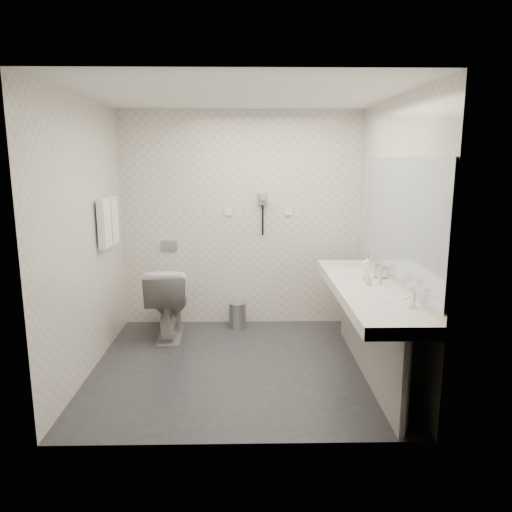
{
  "coord_description": "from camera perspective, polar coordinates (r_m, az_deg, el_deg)",
  "views": [
    {
      "loc": [
        0.06,
        -4.39,
        1.97
      ],
      "look_at": [
        0.15,
        0.15,
        1.05
      ],
      "focal_mm": 34.26,
      "sensor_mm": 36.0,
      "label": 1
    }
  ],
  "objects": [
    {
      "name": "dryer_barrel",
      "position": [
        5.61,
        0.81,
        6.95
      ],
      "size": [
        0.08,
        0.14,
        0.08
      ],
      "primitive_type": "cylinder",
      "rotation": [
        1.57,
        0.0,
        0.0
      ],
      "color": "gray",
      "rests_on": "dryer_cradle"
    },
    {
      "name": "wall_right",
      "position": [
        4.65,
        15.65,
        2.11
      ],
      "size": [
        0.0,
        2.6,
        2.6
      ],
      "primitive_type": "plane",
      "rotation": [
        1.57,
        0.0,
        -1.57
      ],
      "color": "silver",
      "rests_on": "floor"
    },
    {
      "name": "mirror",
      "position": [
        4.43,
        16.34,
        4.24
      ],
      "size": [
        0.02,
        2.2,
        1.05
      ],
      "primitive_type": "cube",
      "color": "#B2BCC6",
      "rests_on": "wall_right"
    },
    {
      "name": "vanity_counter",
      "position": [
        4.48,
        12.69,
        -3.98
      ],
      "size": [
        0.55,
        2.2,
        0.1
      ],
      "primitive_type": "cube",
      "color": "white",
      "rests_on": "floor"
    },
    {
      "name": "dryer_cord",
      "position": [
        5.69,
        0.79,
        4.18
      ],
      "size": [
        0.02,
        0.02,
        0.35
      ],
      "primitive_type": "cylinder",
      "color": "black",
      "rests_on": "dryer_cradle"
    },
    {
      "name": "wall_left",
      "position": [
        4.68,
        -19.3,
        1.96
      ],
      "size": [
        0.0,
        2.6,
        2.6
      ],
      "primitive_type": "plane",
      "rotation": [
        1.57,
        0.0,
        1.57
      ],
      "color": "silver",
      "rests_on": "floor"
    },
    {
      "name": "towel_rail",
      "position": [
        5.15,
        -17.11,
        6.28
      ],
      "size": [
        0.02,
        0.62,
        0.02
      ],
      "primitive_type": "cylinder",
      "rotation": [
        1.57,
        0.0,
        0.0
      ],
      "color": "silver",
      "rests_on": "wall_left"
    },
    {
      "name": "floor",
      "position": [
        4.81,
        -1.79,
        -12.72
      ],
      "size": [
        2.8,
        2.8,
        0.0
      ],
      "primitive_type": "plane",
      "color": "#28282D",
      "rests_on": "ground"
    },
    {
      "name": "dryer_cradle",
      "position": [
        5.68,
        0.79,
        6.7
      ],
      "size": [
        0.1,
        0.04,
        0.14
      ],
      "primitive_type": "cube",
      "color": "gray",
      "rests_on": "wall_back"
    },
    {
      "name": "faucet_near",
      "position": [
        3.9,
        17.82,
        -4.65
      ],
      "size": [
        0.04,
        0.04,
        0.15
      ],
      "primitive_type": "cylinder",
      "color": "silver",
      "rests_on": "vanity_counter"
    },
    {
      "name": "glass_left",
      "position": [
        4.75,
        14.66,
        -1.91
      ],
      "size": [
        0.07,
        0.07,
        0.11
      ],
      "primitive_type": "cylinder",
      "rotation": [
        0.0,
        0.0,
        -0.23
      ],
      "color": "silver",
      "rests_on": "vanity_counter"
    },
    {
      "name": "bin_lid",
      "position": [
        5.73,
        -2.19,
        -5.53
      ],
      "size": [
        0.21,
        0.21,
        0.02
      ],
      "primitive_type": "cylinder",
      "color": "#B2B5BA",
      "rests_on": "pedal_bin"
    },
    {
      "name": "vanity_post_far",
      "position": [
        5.58,
        10.54,
        -5.36
      ],
      "size": [
        0.06,
        0.06,
        0.75
      ],
      "primitive_type": "cylinder",
      "color": "silver",
      "rests_on": "floor"
    },
    {
      "name": "faucet_far",
      "position": [
        5.11,
        13.17,
        -0.66
      ],
      "size": [
        0.04,
        0.04,
        0.15
      ],
      "primitive_type": "cylinder",
      "color": "silver",
      "rests_on": "vanity_counter"
    },
    {
      "name": "soap_bottle_c",
      "position": [
        4.53,
        14.31,
        -2.44
      ],
      "size": [
        0.06,
        0.06,
        0.12
      ],
      "primitive_type": "imported",
      "rotation": [
        0.0,
        0.0,
        -0.43
      ],
      "color": "silver",
      "rests_on": "vanity_counter"
    },
    {
      "name": "soap_bottle_a",
      "position": [
        4.45,
        13.03,
        -2.75
      ],
      "size": [
        0.05,
        0.05,
        0.1
      ],
      "primitive_type": "imported",
      "rotation": [
        0.0,
        0.0,
        0.12
      ],
      "color": "silver",
      "rests_on": "vanity_counter"
    },
    {
      "name": "switch_plate_a",
      "position": [
        5.72,
        -3.25,
        5.2
      ],
      "size": [
        0.09,
        0.02,
        0.09
      ],
      "primitive_type": "cube",
      "color": "white",
      "rests_on": "wall_back"
    },
    {
      "name": "basin_near",
      "position": [
        3.87,
        14.99,
        -6.01
      ],
      "size": [
        0.4,
        0.31,
        0.05
      ],
      "primitive_type": "ellipsoid",
      "color": "white",
      "rests_on": "vanity_counter"
    },
    {
      "name": "vanity_post_near",
      "position": [
        3.7,
        17.16,
        -14.59
      ],
      "size": [
        0.06,
        0.06,
        0.75
      ],
      "primitive_type": "cylinder",
      "color": "silver",
      "rests_on": "floor"
    },
    {
      "name": "towel_far",
      "position": [
        5.31,
        -16.46,
        4.06
      ],
      "size": [
        0.07,
        0.24,
        0.48
      ],
      "primitive_type": "cube",
      "color": "white",
      "rests_on": "towel_rail"
    },
    {
      "name": "pedal_bin",
      "position": [
        5.78,
        -2.18,
        -6.98
      ],
      "size": [
        0.24,
        0.24,
        0.29
      ],
      "primitive_type": "cylinder",
      "rotation": [
        0.0,
        0.0,
        0.19
      ],
      "color": "#B2B5BA",
      "rests_on": "floor"
    },
    {
      "name": "towel_near",
      "position": [
        5.04,
        -17.29,
        3.64
      ],
      "size": [
        0.07,
        0.24,
        0.48
      ],
      "primitive_type": "cube",
      "color": "white",
      "rests_on": "towel_rail"
    },
    {
      "name": "switch_plate_b",
      "position": [
        5.73,
        3.79,
        5.21
      ],
      "size": [
        0.09,
        0.02,
        0.09
      ],
      "primitive_type": "cube",
      "color": "white",
      "rests_on": "wall_back"
    },
    {
      "name": "wall_back",
      "position": [
        5.74,
        -1.73,
        4.23
      ],
      "size": [
        2.8,
        0.0,
        2.8
      ],
      "primitive_type": "plane",
      "rotation": [
        1.57,
        0.0,
        0.0
      ],
      "color": "silver",
      "rests_on": "floor"
    },
    {
      "name": "basin_far",
      "position": [
        5.08,
        10.99,
        -1.66
      ],
      "size": [
        0.4,
        0.31,
        0.05
      ],
      "primitive_type": "ellipsoid",
      "color": "white",
      "rests_on": "vanity_counter"
    },
    {
      "name": "wall_front",
      "position": [
        3.17,
        -2.19,
        -1.66
      ],
      "size": [
        2.8,
        0.0,
        2.8
      ],
      "primitive_type": "plane",
      "rotation": [
        -1.57,
        0.0,
        0.0
      ],
      "color": "silver",
      "rests_on": "floor"
    },
    {
      "name": "soap_bottle_b",
      "position": [
        4.64,
        12.71,
        -2.16
      ],
      "size": [
        0.1,
        0.1,
        0.1
      ],
      "primitive_type": "imported",
      "rotation": [
        0.0,
        0.0,
        -0.45
      ],
      "color": "silver",
      "rests_on": "vanity_counter"
    },
    {
      "name": "vanity_panel",
      "position": [
        4.61,
        12.77,
        -9.07
      ],
      "size": [
        0.03,
        2.15,
        0.75
      ],
      "primitive_type": "cube",
      "color": "gray",
      "rests_on": "floor"
    },
    {
      "name": "ceiling",
      "position": [
        4.42,
        -2.01,
        18.33
      ],
      "size": [
        2.8,
        2.8,
        0.0
      ],
      "primitive_type": "plane",
      "rotation": [
        3.14,
        0.0,
        0.0
      ],
      "color": "white",
      "rests_on": "wall_back"
    },
    {
      "name": "flush_plate",
      "position": [
        5.84,
        -10.09,
        1.21
      ],
      "size": [
        0.18,
        0.02,
        0.12
      ],
      "primitive_type": "cube",
      "color": "#B2B5BA",
      "rests_on": "wall_back"
    },
    {
      "name": "toilet",
      "position": [
        5.51,
        -10.19,
        -5.28
      ],
      "size": [
        0.48,
        0.81,
        0.8
      ],
      "primitive_type": "imported",
      "rotation": [
        0.0,
        0.0,
        3.19
      ],
      "color": "white",
      "rests_on": "floor"
    },
    {
      "name": "glass_right",
      "position": [
        4.77,
        14.02,
        -1.75
      ],
      "size": [
        0.07,
        0.07,
        0.12
      ],
      "primitive_type": "cylinder",
      "rotation": [
        0.0,
        0.0,
        -0.06
      ],
      "color": "silver",
      "rests_on": "vanity_counter"
    }
  ]
}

